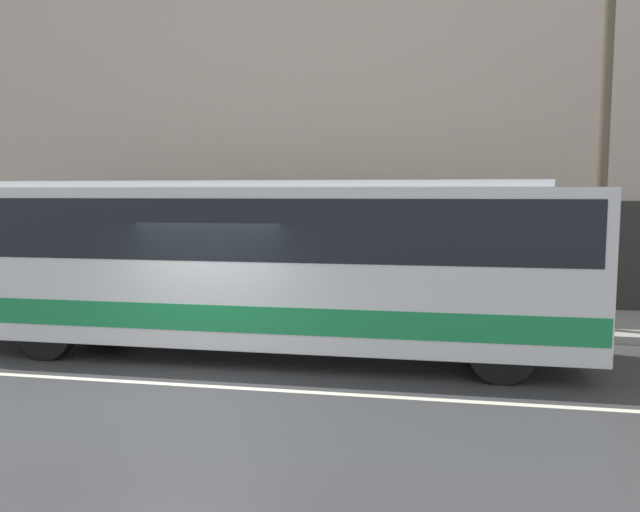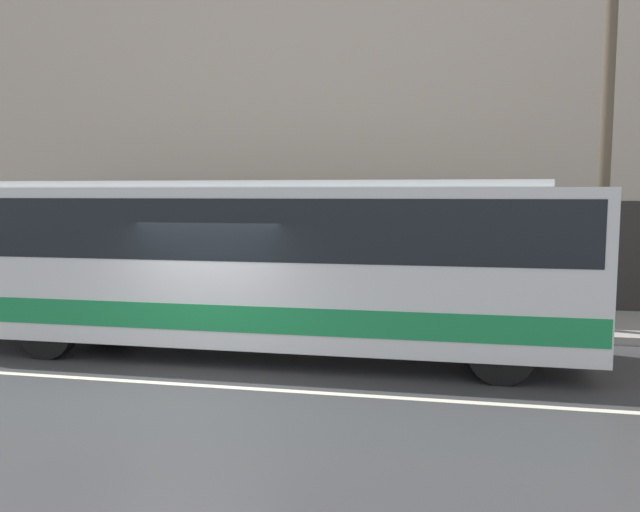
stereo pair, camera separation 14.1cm
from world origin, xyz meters
name	(u,v)px [view 1 (the left image)]	position (x,y,z in m)	size (l,w,h in m)	color
ground_plane	(190,385)	(0.00, 0.00, 0.00)	(60.00, 60.00, 0.00)	#38383A
sidewalk	(277,313)	(0.00, 5.51, 0.08)	(60.00, 3.01, 0.17)	gray
building_facade	(292,75)	(0.00, 7.16, 6.01)	(60.00, 0.35, 12.44)	#B7A899
lane_stripe	(190,385)	(0.00, 0.00, 0.00)	(54.00, 0.14, 0.01)	beige
transit_bus	(254,257)	(0.43, 2.11, 1.81)	(11.94, 2.55, 3.20)	white
utility_pole_near	(602,167)	(7.04, 4.67, 3.51)	(0.24, 0.24, 6.69)	brown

